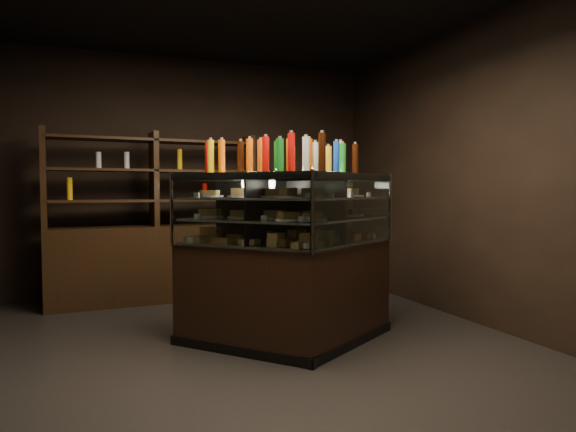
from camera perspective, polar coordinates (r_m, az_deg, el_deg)
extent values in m
plane|color=black|center=(4.48, -6.68, -14.27)|extent=(5.00, 5.00, 0.00)
cube|color=black|center=(6.74, -11.94, 4.34)|extent=(5.00, 0.02, 3.00)
cube|color=black|center=(1.96, 11.30, 8.14)|extent=(5.00, 0.02, 3.00)
cube|color=black|center=(5.46, 19.68, 4.60)|extent=(0.02, 5.00, 3.00)
cube|color=black|center=(4.53, 3.81, -8.47)|extent=(1.46, 1.27, 0.86)
cube|color=black|center=(4.62, 3.80, -13.20)|extent=(1.50, 1.30, 0.08)
cube|color=black|center=(4.44, 3.86, 4.32)|extent=(1.46, 1.27, 0.06)
cube|color=silver|center=(4.47, 3.83, -2.95)|extent=(1.38, 1.19, 0.02)
cube|color=silver|center=(4.45, 3.84, -0.36)|extent=(1.38, 1.19, 0.02)
cube|color=silver|center=(4.44, 3.85, 1.97)|extent=(1.38, 1.19, 0.02)
cube|color=white|center=(4.28, 7.68, 0.71)|extent=(1.10, 0.72, 0.60)
cylinder|color=silver|center=(4.87, 11.25, 0.93)|extent=(0.03, 0.03, 0.62)
cylinder|color=silver|center=(3.72, 2.73, 0.41)|extent=(0.03, 0.03, 0.62)
cube|color=black|center=(4.40, -3.30, -8.80)|extent=(1.36, 1.42, 0.86)
cube|color=black|center=(4.50, -3.28, -13.66)|extent=(1.40, 1.46, 0.08)
cube|color=black|center=(4.31, -3.34, 4.37)|extent=(1.36, 1.42, 0.06)
cube|color=silver|center=(4.34, -3.31, -3.12)|extent=(1.29, 1.34, 0.02)
cube|color=silver|center=(4.32, -3.32, -0.46)|extent=(1.29, 1.34, 0.02)
cube|color=silver|center=(4.31, -3.33, 1.95)|extent=(1.29, 1.34, 0.02)
cube|color=white|center=(4.03, -5.80, 0.59)|extent=(0.87, 0.99, 0.60)
cylinder|color=silver|center=(3.72, 2.73, 0.41)|extent=(0.03, 0.03, 0.62)
cylinder|color=silver|center=(4.43, -12.81, 0.74)|extent=(0.03, 0.03, 0.62)
cube|color=#D9994E|center=(3.99, 0.01, -3.08)|extent=(0.20, 0.17, 0.06)
cube|color=#D9994E|center=(4.21, 2.21, -2.77)|extent=(0.20, 0.17, 0.06)
cube|color=#D9994E|center=(4.44, 4.19, -2.48)|extent=(0.20, 0.17, 0.06)
cube|color=#D9994E|center=(4.68, 5.97, -2.22)|extent=(0.20, 0.17, 0.06)
cube|color=#D9994E|center=(4.92, 7.58, -1.99)|extent=(0.20, 0.17, 0.06)
cylinder|color=white|center=(4.04, 0.07, -0.43)|extent=(0.24, 0.24, 0.02)
cube|color=#D9994E|center=(4.04, 0.07, 0.05)|extent=(0.19, 0.16, 0.05)
cylinder|color=white|center=(4.31, 2.66, -0.23)|extent=(0.24, 0.24, 0.02)
cube|color=#D9994E|center=(4.31, 2.67, 0.23)|extent=(0.19, 0.16, 0.05)
cylinder|color=white|center=(4.59, 4.95, -0.05)|extent=(0.24, 0.24, 0.02)
cube|color=#D9994E|center=(4.59, 4.95, 0.38)|extent=(0.19, 0.16, 0.05)
cylinder|color=white|center=(4.88, 6.96, 0.11)|extent=(0.24, 0.24, 0.02)
cube|color=#D9994E|center=(4.88, 6.97, 0.51)|extent=(0.19, 0.16, 0.05)
cylinder|color=white|center=(4.03, 0.07, 2.14)|extent=(0.24, 0.24, 0.02)
cube|color=#D9994E|center=(4.03, 0.07, 2.63)|extent=(0.19, 0.16, 0.05)
cylinder|color=white|center=(4.30, 2.67, 2.18)|extent=(0.24, 0.24, 0.02)
cube|color=#D9994E|center=(4.30, 2.67, 2.64)|extent=(0.19, 0.16, 0.05)
cylinder|color=white|center=(4.58, 4.96, 2.22)|extent=(0.24, 0.24, 0.02)
cube|color=#D9994E|center=(4.58, 4.96, 2.65)|extent=(0.19, 0.16, 0.05)
cylinder|color=white|center=(4.87, 6.98, 2.24)|extent=(0.24, 0.24, 0.02)
cube|color=#D9994E|center=(4.87, 6.98, 2.65)|extent=(0.19, 0.16, 0.05)
cube|color=#D9994E|center=(4.61, -9.40, -2.32)|extent=(0.19, 0.19, 0.06)
cube|color=#D9994E|center=(4.45, -6.57, -2.48)|extent=(0.19, 0.19, 0.06)
cube|color=#D9994E|center=(4.30, -3.54, -2.65)|extent=(0.19, 0.19, 0.06)
cube|color=#D9994E|center=(4.17, -0.30, -2.83)|extent=(0.19, 0.19, 0.06)
cube|color=#D9994E|center=(4.05, 3.14, -3.00)|extent=(0.19, 0.19, 0.06)
cylinder|color=white|center=(4.60, -8.65, -0.07)|extent=(0.24, 0.24, 0.02)
cube|color=#D9994E|center=(4.59, -8.65, 0.36)|extent=(0.18, 0.18, 0.05)
cylinder|color=white|center=(4.41, -5.17, -0.17)|extent=(0.24, 0.24, 0.02)
cube|color=#D9994E|center=(4.41, -5.17, 0.28)|extent=(0.18, 0.18, 0.05)
cylinder|color=white|center=(4.24, -1.40, -0.28)|extent=(0.24, 0.24, 0.02)
cube|color=#D9994E|center=(4.23, -1.40, 0.18)|extent=(0.18, 0.18, 0.05)
cylinder|color=white|center=(4.08, 2.67, -0.40)|extent=(0.24, 0.24, 0.02)
cube|color=#D9994E|center=(4.08, 2.67, 0.08)|extent=(0.18, 0.18, 0.05)
cylinder|color=white|center=(4.59, -8.67, 2.19)|extent=(0.24, 0.24, 0.02)
cube|color=#D9994E|center=(4.59, -8.67, 2.63)|extent=(0.18, 0.18, 0.05)
cylinder|color=white|center=(4.40, -5.18, 2.19)|extent=(0.24, 0.24, 0.02)
cube|color=#D9994E|center=(4.40, -5.18, 2.64)|extent=(0.18, 0.18, 0.05)
cylinder|color=white|center=(4.23, -1.40, 2.17)|extent=(0.24, 0.24, 0.02)
cube|color=#D9994E|center=(4.23, -1.40, 2.64)|extent=(0.18, 0.18, 0.05)
cylinder|color=white|center=(4.08, 2.68, 2.15)|extent=(0.24, 0.24, 0.02)
cube|color=#D9994E|center=(4.08, 2.68, 2.63)|extent=(0.18, 0.18, 0.05)
cylinder|color=silver|center=(4.00, -0.38, 6.93)|extent=(0.06, 0.06, 0.28)
cylinder|color=silver|center=(4.01, -0.38, 9.07)|extent=(0.03, 0.03, 0.02)
cylinder|color=black|center=(4.09, 0.55, 6.84)|extent=(0.06, 0.06, 0.28)
cylinder|color=silver|center=(4.10, 0.55, 8.93)|extent=(0.03, 0.03, 0.02)
cylinder|color=#B20C0A|center=(4.18, 1.43, 6.75)|extent=(0.06, 0.06, 0.28)
cylinder|color=silver|center=(4.19, 1.43, 8.80)|extent=(0.03, 0.03, 0.02)
cylinder|color=#147223|center=(4.27, 2.28, 6.67)|extent=(0.06, 0.06, 0.28)
cylinder|color=silver|center=(4.28, 2.28, 8.67)|extent=(0.03, 0.03, 0.02)
cylinder|color=yellow|center=(4.36, 3.09, 6.59)|extent=(0.06, 0.06, 0.28)
cylinder|color=silver|center=(4.37, 3.09, 8.55)|extent=(0.03, 0.03, 0.02)
cylinder|color=#0F38B2|center=(4.45, 3.86, 6.51)|extent=(0.06, 0.06, 0.28)
cylinder|color=silver|center=(4.46, 3.87, 8.43)|extent=(0.03, 0.03, 0.02)
cylinder|color=#D8590A|center=(4.55, 4.61, 6.43)|extent=(0.06, 0.06, 0.28)
cylinder|color=silver|center=(4.56, 4.62, 8.31)|extent=(0.03, 0.03, 0.02)
cylinder|color=silver|center=(4.64, 5.32, 6.35)|extent=(0.06, 0.06, 0.28)
cylinder|color=silver|center=(4.65, 5.33, 8.20)|extent=(0.03, 0.03, 0.02)
cylinder|color=black|center=(4.73, 6.01, 6.28)|extent=(0.06, 0.06, 0.28)
cylinder|color=silver|center=(4.75, 6.02, 8.09)|extent=(0.03, 0.03, 0.02)
cylinder|color=#B20C0A|center=(4.83, 6.67, 6.21)|extent=(0.06, 0.06, 0.28)
cylinder|color=silver|center=(4.84, 6.68, 7.98)|extent=(0.03, 0.03, 0.02)
cylinder|color=#147223|center=(4.93, 7.30, 6.14)|extent=(0.06, 0.06, 0.28)
cylinder|color=silver|center=(4.94, 7.31, 7.87)|extent=(0.03, 0.03, 0.02)
cylinder|color=silver|center=(4.63, -9.22, 6.34)|extent=(0.06, 0.06, 0.28)
cylinder|color=silver|center=(4.64, -9.24, 8.18)|extent=(0.03, 0.03, 0.02)
cylinder|color=black|center=(4.56, -8.11, 6.39)|extent=(0.06, 0.06, 0.28)
cylinder|color=silver|center=(4.58, -8.12, 8.27)|extent=(0.03, 0.03, 0.02)
cylinder|color=#B20C0A|center=(4.50, -6.97, 6.45)|extent=(0.06, 0.06, 0.28)
cylinder|color=silver|center=(4.51, -6.98, 8.35)|extent=(0.03, 0.03, 0.02)
cylinder|color=#147223|center=(4.44, -5.79, 6.51)|extent=(0.06, 0.06, 0.28)
cylinder|color=silver|center=(4.45, -5.80, 8.44)|extent=(0.03, 0.03, 0.02)
cylinder|color=yellow|center=(4.38, -4.58, 6.56)|extent=(0.06, 0.06, 0.28)
cylinder|color=silver|center=(4.39, -4.59, 8.52)|extent=(0.03, 0.03, 0.02)
cylinder|color=#0F38B2|center=(4.32, -3.34, 6.62)|extent=(0.06, 0.06, 0.28)
cylinder|color=silver|center=(4.33, -3.35, 8.60)|extent=(0.03, 0.03, 0.02)
cylinder|color=#D8590A|center=(4.27, -2.07, 6.67)|extent=(0.06, 0.06, 0.28)
cylinder|color=silver|center=(4.28, -2.07, 8.68)|extent=(0.03, 0.03, 0.02)
cylinder|color=silver|center=(4.21, -0.76, 6.72)|extent=(0.06, 0.06, 0.28)
cylinder|color=silver|center=(4.23, -0.76, 8.75)|extent=(0.03, 0.03, 0.02)
cylinder|color=black|center=(4.16, 0.58, 6.77)|extent=(0.06, 0.06, 0.28)
cylinder|color=silver|center=(4.17, 0.58, 8.82)|extent=(0.03, 0.03, 0.02)
cylinder|color=#B20C0A|center=(4.11, 1.96, 6.82)|extent=(0.06, 0.06, 0.28)
cylinder|color=silver|center=(4.13, 1.96, 8.89)|extent=(0.03, 0.03, 0.02)
cylinder|color=#147223|center=(4.07, 3.36, 6.86)|extent=(0.06, 0.06, 0.28)
cylinder|color=silver|center=(4.08, 3.37, 8.96)|extent=(0.03, 0.03, 0.02)
cylinder|color=black|center=(5.01, 6.54, -11.42)|extent=(0.22, 0.22, 0.17)
cone|color=#20621C|center=(4.94, 6.56, -7.84)|extent=(0.34, 0.34, 0.47)
cone|color=#20621C|center=(4.91, 6.57, -6.06)|extent=(0.26, 0.26, 0.33)
cube|color=black|center=(6.30, -14.55, -5.16)|extent=(2.43, 0.57, 0.90)
cube|color=black|center=(6.16, -25.54, 3.80)|extent=(0.08, 0.38, 1.10)
cube|color=black|center=(6.24, -14.67, 3.97)|extent=(0.08, 0.38, 1.10)
cube|color=black|center=(6.54, -4.45, 4.00)|extent=(0.08, 0.38, 1.10)
cube|color=black|center=(6.24, -14.64, 1.68)|extent=(2.38, 0.52, 0.03)
cube|color=black|center=(6.25, -14.68, 4.89)|extent=(2.38, 0.52, 0.03)
cube|color=black|center=(6.27, -14.72, 8.09)|extent=(2.38, 0.52, 0.03)
cylinder|color=silver|center=(6.15, -23.10, 2.69)|extent=(0.06, 0.06, 0.22)
cylinder|color=black|center=(6.17, -20.26, 2.74)|extent=(0.06, 0.06, 0.22)
cylinder|color=#B20C0A|center=(6.20, -17.44, 2.79)|extent=(0.06, 0.06, 0.22)
cylinder|color=#147223|center=(6.24, -14.65, 2.82)|extent=(0.06, 0.06, 0.22)
cylinder|color=yellow|center=(6.30, -11.91, 2.85)|extent=(0.06, 0.06, 0.22)
cylinder|color=#0F38B2|center=(6.37, -9.23, 2.88)|extent=(0.06, 0.06, 0.22)
cylinder|color=#D8590A|center=(6.46, -6.61, 2.89)|extent=(0.06, 0.06, 0.22)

